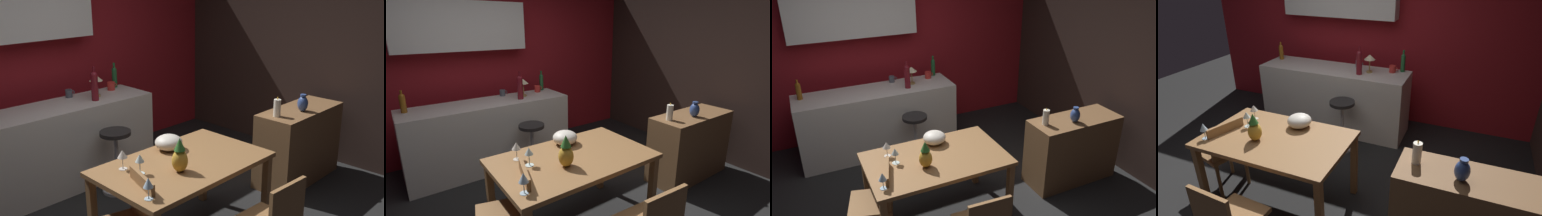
{
  "view_description": "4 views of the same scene",
  "coord_description": "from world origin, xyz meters",
  "views": [
    {
      "loc": [
        -2.3,
        -2.54,
        2.19
      ],
      "look_at": [
        0.58,
        0.26,
        0.97
      ],
      "focal_mm": 40.86,
      "sensor_mm": 36.0,
      "label": 1
    },
    {
      "loc": [
        -1.3,
        -2.09,
        1.86
      ],
      "look_at": [
        0.35,
        0.2,
        1.03
      ],
      "focal_mm": 26.4,
      "sensor_mm": 36.0,
      "label": 2
    },
    {
      "loc": [
        -1.12,
        -3.17,
        2.7
      ],
      "look_at": [
        0.56,
        0.31,
        0.96
      ],
      "focal_mm": 34.45,
      "sensor_mm": 36.0,
      "label": 3
    },
    {
      "loc": [
        1.64,
        -2.3,
        2.26
      ],
      "look_at": [
        0.61,
        0.16,
        1.0
      ],
      "focal_mm": 29.14,
      "sensor_mm": 36.0,
      "label": 4
    }
  ],
  "objects": [
    {
      "name": "pillar_candle_tall",
      "position": [
        1.33,
        -0.22,
        0.91
      ],
      "size": [
        0.07,
        0.07,
        0.2
      ],
      "color": "white",
      "rests_on": "sideboard_cabinet"
    },
    {
      "name": "fruit_bowl",
      "position": [
        0.1,
        0.06,
        0.81
      ],
      "size": [
        0.24,
        0.24,
        0.13
      ],
      "primitive_type": "ellipsoid",
      "color": "beige",
      "rests_on": "dining_table"
    },
    {
      "name": "wine_glass_right",
      "position": [
        -0.43,
        0.02,
        0.86
      ],
      "size": [
        0.08,
        0.08,
        0.16
      ],
      "color": "silver",
      "rests_on": "dining_table"
    },
    {
      "name": "ground_plane",
      "position": [
        0.0,
        0.0,
        0.0
      ],
      "size": [
        9.0,
        9.0,
        0.0
      ],
      "primitive_type": "plane",
      "color": "black"
    },
    {
      "name": "wine_glass_center",
      "position": [
        -0.39,
        -0.14,
        0.86
      ],
      "size": [
        0.07,
        0.07,
        0.16
      ],
      "color": "silver",
      "rests_on": "dining_table"
    },
    {
      "name": "chair_near_window",
      "position": [
        -0.63,
        -0.28,
        0.47
      ],
      "size": [
        0.49,
        0.49,
        0.83
      ],
      "color": "olive",
      "rests_on": "ground_plane"
    },
    {
      "name": "counter_lamp",
      "position": [
        0.33,
        1.49,
        1.09
      ],
      "size": [
        0.15,
        0.15,
        0.25
      ],
      "color": "#A58447",
      "rests_on": "kitchen_counter"
    },
    {
      "name": "bar_stool",
      "position": [
        0.17,
        0.95,
        0.36
      ],
      "size": [
        0.34,
        0.34,
        0.67
      ],
      "color": "#262323",
      "rests_on": "ground_plane"
    },
    {
      "name": "wine_bottle_ruby",
      "position": [
        0.23,
        1.37,
        1.07
      ],
      "size": [
        0.08,
        0.08,
        0.37
      ],
      "color": "maroon",
      "rests_on": "kitchen_counter"
    },
    {
      "name": "cup_red",
      "position": [
        0.62,
        1.61,
        0.95
      ],
      "size": [
        0.12,
        0.09,
        0.1
      ],
      "color": "red",
      "rests_on": "kitchen_counter"
    },
    {
      "name": "wine_glass_left",
      "position": [
        -0.6,
        -0.49,
        0.86
      ],
      "size": [
        0.07,
        0.07,
        0.16
      ],
      "color": "silver",
      "rests_on": "dining_table"
    },
    {
      "name": "pineapple_centerpiece",
      "position": [
        -0.15,
        -0.32,
        0.86
      ],
      "size": [
        0.13,
        0.13,
        0.27
      ],
      "color": "gold",
      "rests_on": "dining_table"
    },
    {
      "name": "cup_slate",
      "position": [
        0.1,
        1.68,
        0.94
      ],
      "size": [
        0.11,
        0.08,
        0.09
      ],
      "color": "#515660",
      "rests_on": "kitchen_counter"
    },
    {
      "name": "vase_ceramic_blue",
      "position": [
        1.67,
        -0.31,
        0.9
      ],
      "size": [
        0.11,
        0.11,
        0.18
      ],
      "color": "#334C8C",
      "rests_on": "sideboard_cabinet"
    },
    {
      "name": "dining_table",
      "position": [
        0.0,
        -0.21,
        0.66
      ],
      "size": [
        1.39,
        0.86,
        0.74
      ],
      "color": "olive",
      "rests_on": "ground_plane"
    },
    {
      "name": "wall_kitchen_back",
      "position": [
        -0.06,
        2.08,
        1.41
      ],
      "size": [
        5.2,
        0.33,
        2.6
      ],
      "color": "maroon",
      "rests_on": "ground_plane"
    },
    {
      "name": "kitchen_counter",
      "position": [
        -0.19,
        1.47,
        0.45
      ],
      "size": [
        2.1,
        0.6,
        0.9
      ],
      "primitive_type": "cube",
      "color": "silver",
      "rests_on": "ground_plane"
    },
    {
      "name": "wine_bottle_amber",
      "position": [
        -1.12,
        1.57,
        1.02
      ],
      "size": [
        0.07,
        0.07,
        0.26
      ],
      "color": "#8C5114",
      "rests_on": "kitchen_counter"
    },
    {
      "name": "sideboard_cabinet",
      "position": [
        1.75,
        -0.25,
        0.41
      ],
      "size": [
        1.1,
        0.44,
        0.82
      ],
      "primitive_type": "cube",
      "color": "brown",
      "rests_on": "ground_plane"
    },
    {
      "name": "wall_side_right",
      "position": [
        2.55,
        0.3,
        1.3
      ],
      "size": [
        0.1,
        4.4,
        2.6
      ],
      "primitive_type": "cube",
      "color": "#33231E",
      "rests_on": "ground_plane"
    },
    {
      "name": "wine_bottle_green",
      "position": [
        0.73,
        1.7,
        1.04
      ],
      "size": [
        0.06,
        0.06,
        0.3
      ],
      "color": "#1E592D",
      "rests_on": "kitchen_counter"
    }
  ]
}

